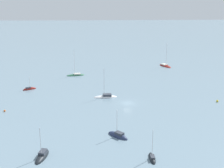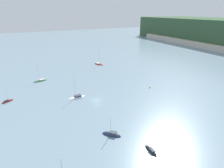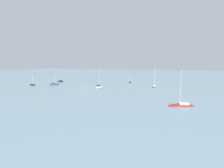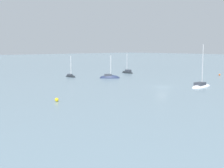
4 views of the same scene
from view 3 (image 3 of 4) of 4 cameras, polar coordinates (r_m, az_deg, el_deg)
ground_plane at (r=96.00m, az=-9.47°, el=-1.29°), size 600.00×600.00×0.00m
sailboat_0 at (r=98.91m, az=-4.31°, el=-0.91°), size 3.22×8.01×10.69m
sailboat_1 at (r=116.88m, az=-24.53°, el=-0.35°), size 4.82×1.36×7.45m
sailboat_3 at (r=120.58m, az=5.91°, el=0.40°), size 3.29×4.88×5.72m
sailboat_4 at (r=113.87m, az=-18.32°, el=-0.25°), size 5.63×5.66×7.93m
sailboat_5 at (r=132.63m, az=-16.48°, el=0.75°), size 6.63×3.11×7.85m
sailboat_6 at (r=101.15m, az=13.68°, el=-0.93°), size 3.90×8.18×11.44m
sailboat_7 at (r=58.87m, az=21.69°, el=-6.60°), size 8.68×5.95×11.90m
mooring_buoy_0 at (r=73.47m, az=-21.84°, el=-3.85°), size 0.67×0.67×0.67m
mooring_buoy_1 at (r=131.07m, az=-2.79°, el=1.03°), size 0.57×0.57×0.57m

